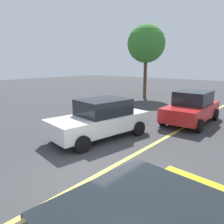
{
  "coord_description": "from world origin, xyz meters",
  "views": [
    {
      "loc": [
        -4.29,
        -4.03,
        3.15
      ],
      "look_at": [
        1.41,
        0.74,
        1.5
      ],
      "focal_mm": 35.2,
      "sensor_mm": 36.0,
      "label": 1
    }
  ],
  "objects": [
    {
      "name": "ground_plane",
      "position": [
        0.0,
        0.0,
        0.0
      ],
      "size": [
        80.0,
        80.0,
        0.0
      ],
      "primitive_type": "plane",
      "color": "#38383A"
    },
    {
      "name": "lane_marking_centre",
      "position": [
        3.0,
        0.0,
        0.01
      ],
      "size": [
        28.0,
        0.16,
        0.01
      ],
      "primitive_type": "cube",
      "color": "#E0D14C"
    },
    {
      "name": "car_red_approaching",
      "position": [
        7.32,
        0.11,
        0.85
      ],
      "size": [
        4.31,
        2.13,
        1.71
      ],
      "color": "red",
      "rests_on": "ground_plane"
    },
    {
      "name": "car_white_near_curb",
      "position": [
        2.4,
        2.22,
        0.83
      ],
      "size": [
        4.62,
        2.59,
        1.66
      ],
      "color": "white",
      "rests_on": "ground_plane"
    },
    {
      "name": "tree_left_verge",
      "position": [
        13.46,
        6.83,
        4.88
      ],
      "size": [
        3.39,
        3.39,
        6.6
      ],
      "color": "#513823",
      "rests_on": "ground_plane"
    }
  ]
}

